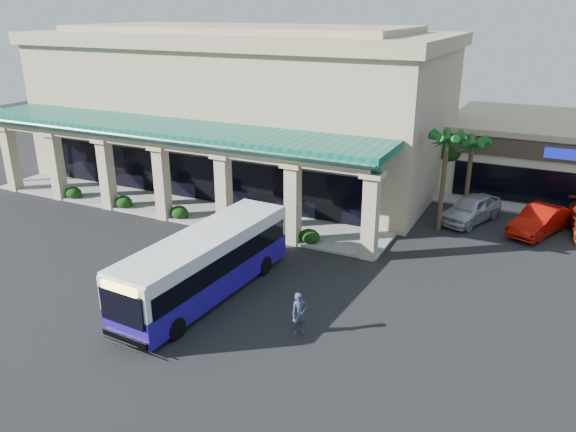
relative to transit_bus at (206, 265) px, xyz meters
The scene contains 11 objects.
ground 2.63m from the transit_bus, 105.72° to the left, with size 110.00×110.00×0.00m, color black.
main_building 20.43m from the transit_bus, 115.41° to the left, with size 30.80×14.80×11.35m, color tan, non-canonical shape.
arcade 12.41m from the transit_bus, 134.07° to the left, with size 30.00×6.20×5.70m, color #0D5345, non-canonical shape.
palm_0 15.38m from the transit_bus, 58.78° to the left, with size 2.40×2.40×6.60m, color #144E19, non-canonical shape.
palm_1 18.43m from the transit_bus, 60.97° to the left, with size 2.40×2.40×5.80m, color #144E19, non-canonical shape.
palm_2 24.67m from the transit_bus, 159.64° to the left, with size 2.40×2.40×6.20m, color #144E19, non-canonical shape.
broadleaf_tree 22.19m from the transit_bus, 71.82° to the left, with size 2.60×2.60×4.81m, color black, non-canonical shape.
transit_bus is the anchor object (origin of this frame).
pedestrian 5.36m from the transit_bus, 11.76° to the right, with size 0.67×0.44×1.82m, color #373B55.
car_silver 17.92m from the transit_bus, 58.41° to the left, with size 1.98×4.92×1.68m, color #AFAFBB.
car_white 20.11m from the transit_bus, 48.32° to the left, with size 1.73×4.95×1.63m, color #A70F06.
Camera 1 is at (14.16, -21.30, 12.63)m, focal length 35.00 mm.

